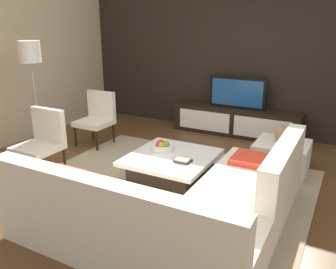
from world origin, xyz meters
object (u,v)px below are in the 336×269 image
television (237,93)px  sectional_couch (181,209)px  coffee_table (171,168)px  decorative_ball (284,134)px  accent_chair_near (43,138)px  accent_chair_far (97,115)px  floor_lamp (31,59)px  fruit_bowl (163,146)px  book_stack (183,160)px  media_console (235,121)px  ottoman (281,156)px

television → sectional_couch: size_ratio=0.43×
coffee_table → decorative_ball: size_ratio=4.48×
coffee_table → decorative_ball: (1.15, 1.09, 0.32)m
accent_chair_near → accent_chair_far: (-0.11, 1.28, 0.00)m
floor_lamp → accent_chair_far: bearing=44.9°
fruit_bowl → book_stack: bearing=-28.4°
media_console → decorative_ball: (1.05, -1.21, 0.27)m
accent_chair_near → decorative_ball: size_ratio=3.63×
decorative_ball → fruit_bowl: bearing=-143.4°
accent_chair_near → media_console: bearing=60.1°
media_console → accent_chair_far: size_ratio=2.61×
sectional_couch → accent_chair_far: size_ratio=2.72×
sectional_couch → floor_lamp: floor_lamp is taller
accent_chair_near → book_stack: accent_chair_near is taller
sectional_couch → floor_lamp: (-3.07, 1.08, 1.14)m
book_stack → fruit_bowl: bearing=151.6°
media_console → floor_lamp: floor_lamp is taller
coffee_table → fruit_bowl: 0.31m
accent_chair_far → media_console: bearing=31.0°
coffee_table → decorative_ball: 1.61m
accent_chair_far → decorative_ball: accent_chair_far is taller
coffee_table → accent_chair_near: bearing=-163.3°
accent_chair_far → decorative_ball: 2.96m
television → ottoman: 1.70m
decorative_ball → accent_chair_near: bearing=-150.7°
sectional_couch → accent_chair_far: 2.98m
fruit_bowl → floor_lamp: bearing=179.5°
fruit_bowl → accent_chair_far: accent_chair_far is taller
television → book_stack: size_ratio=5.01×
ottoman → decorative_ball: 0.32m
media_console → decorative_ball: bearing=-49.2°
fruit_bowl → book_stack: fruit_bowl is taller
media_console → television: (0.00, 0.00, 0.52)m
coffee_table → media_console: bearing=87.5°
floor_lamp → decorative_ball: size_ratio=7.11×
coffee_table → ottoman: 1.58m
media_console → sectional_couch: size_ratio=0.96×
accent_chair_far → decorative_ball: size_ratio=3.63×
floor_lamp → accent_chair_near: bearing=-38.9°
accent_chair_near → decorative_ball: 3.25m
fruit_bowl → accent_chair_near: bearing=-158.1°
coffee_table → accent_chair_near: accent_chair_near is taller
television → accent_chair_near: 3.34m
sectional_couch → book_stack: size_ratio=11.76×
television → decorative_ball: size_ratio=4.22×
accent_chair_near → floor_lamp: (-0.77, 0.63, 0.95)m
media_console → floor_lamp: size_ratio=1.34×
television → coffee_table: bearing=-92.5°
coffee_table → ottoman: size_ratio=1.53×
media_console → accent_chair_far: (-1.90, -1.52, 0.24)m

